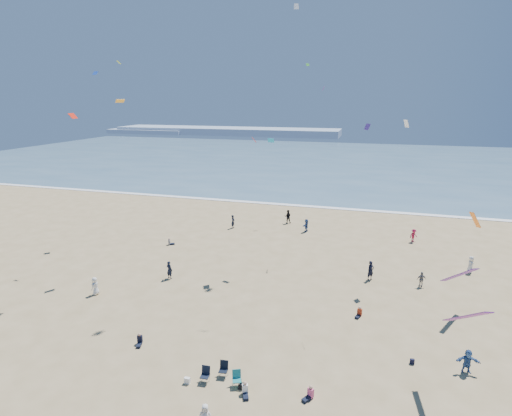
# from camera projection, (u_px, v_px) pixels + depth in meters

# --- Properties ---
(ground) EXTENTS (220.00, 220.00, 0.00)m
(ground) POSITION_uv_depth(u_px,v_px,m) (184.00, 403.00, 22.79)
(ground) COLOR tan
(ground) RESTS_ON ground
(ocean) EXTENTS (220.00, 100.00, 0.06)m
(ocean) POSITION_uv_depth(u_px,v_px,m) (336.00, 161.00, 110.81)
(ocean) COLOR #476B84
(ocean) RESTS_ON ground
(surf_line) EXTENTS (220.00, 1.20, 0.08)m
(surf_line) POSITION_uv_depth(u_px,v_px,m) (308.00, 206.00, 64.48)
(surf_line) COLOR white
(surf_line) RESTS_ON ground
(headland_far) EXTENTS (110.00, 20.00, 3.20)m
(headland_far) POSITION_uv_depth(u_px,v_px,m) (226.00, 131.00, 195.96)
(headland_far) COLOR #7A8EA8
(headland_far) RESTS_ON ground
(headland_near) EXTENTS (40.00, 14.00, 2.00)m
(headland_near) POSITION_uv_depth(u_px,v_px,m) (149.00, 131.00, 202.19)
(headland_near) COLOR #7A8EA8
(headland_near) RESTS_ON ground
(standing_flyers) EXTENTS (33.57, 41.88, 1.90)m
(standing_flyers) POSITION_uv_depth(u_px,v_px,m) (306.00, 272.00, 38.15)
(standing_flyers) COLOR black
(standing_flyers) RESTS_ON ground
(seated_group) EXTENTS (23.30, 22.17, 0.84)m
(seated_group) POSITION_uv_depth(u_px,v_px,m) (236.00, 318.00, 30.83)
(seated_group) COLOR white
(seated_group) RESTS_ON ground
(chair_cluster) EXTENTS (2.71, 1.45, 1.00)m
(chair_cluster) POSITION_uv_depth(u_px,v_px,m) (222.00, 375.00, 24.39)
(chair_cluster) COLOR black
(chair_cluster) RESTS_ON ground
(white_tote) EXTENTS (0.35, 0.20, 0.40)m
(white_tote) POSITION_uv_depth(u_px,v_px,m) (187.00, 381.00, 24.34)
(white_tote) COLOR white
(white_tote) RESTS_ON ground
(black_backpack) EXTENTS (0.30, 0.22, 0.38)m
(black_backpack) POSITION_uv_depth(u_px,v_px,m) (241.00, 386.00, 23.87)
(black_backpack) COLOR black
(black_backpack) RESTS_ON ground
(navy_bag) EXTENTS (0.28, 0.18, 0.34)m
(navy_bag) POSITION_uv_depth(u_px,v_px,m) (412.00, 361.00, 26.15)
(navy_bag) COLOR black
(navy_bag) RESTS_ON ground
(kites_aloft) EXTENTS (47.36, 43.99, 29.36)m
(kites_aloft) POSITION_uv_depth(u_px,v_px,m) (360.00, 138.00, 29.07)
(kites_aloft) COLOR #DD528E
(kites_aloft) RESTS_ON ground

